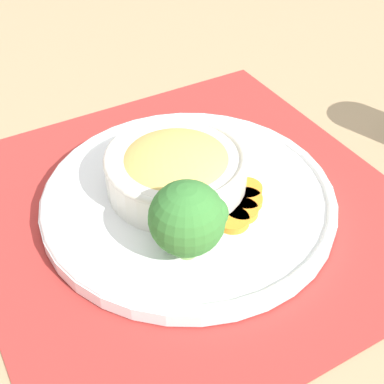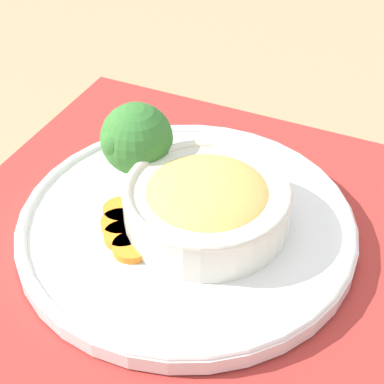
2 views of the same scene
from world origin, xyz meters
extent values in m
plane|color=tan|center=(0.00, 0.00, 0.00)|extent=(4.00, 4.00, 0.00)
cube|color=#B2332D|center=(0.00, 0.00, 0.00)|extent=(0.49, 0.50, 0.00)
cylinder|color=white|center=(0.00, 0.00, 0.01)|extent=(0.33, 0.33, 0.02)
torus|color=white|center=(0.00, 0.00, 0.02)|extent=(0.33, 0.33, 0.01)
cylinder|color=silver|center=(0.01, -0.02, 0.04)|extent=(0.16, 0.16, 0.04)
torus|color=silver|center=(0.01, -0.02, 0.06)|extent=(0.16, 0.16, 0.01)
ellipsoid|color=#E0B75B|center=(0.01, -0.02, 0.05)|extent=(0.13, 0.13, 0.04)
cylinder|color=#84AD5B|center=(0.04, 0.08, 0.03)|extent=(0.02, 0.02, 0.02)
sphere|color=#387A33|center=(0.04, 0.08, 0.07)|extent=(0.07, 0.07, 0.07)
sphere|color=#387A33|center=(0.02, 0.09, 0.07)|extent=(0.03, 0.03, 0.03)
sphere|color=#387A33|center=(0.06, 0.07, 0.07)|extent=(0.03, 0.03, 0.03)
cylinder|color=orange|center=(-0.02, 0.06, 0.02)|extent=(0.04, 0.04, 0.01)
cylinder|color=orange|center=(-0.04, 0.05, 0.02)|extent=(0.04, 0.04, 0.01)
cylinder|color=orange|center=(-0.05, 0.04, 0.02)|extent=(0.04, 0.04, 0.01)
cylinder|color=orange|center=(-0.06, 0.03, 0.02)|extent=(0.04, 0.04, 0.01)
camera|label=1|loc=(0.20, 0.40, 0.41)|focal=50.00mm
camera|label=2|loc=(-0.41, -0.22, 0.44)|focal=60.00mm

